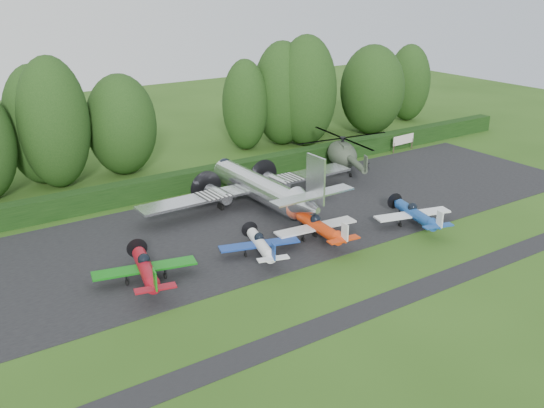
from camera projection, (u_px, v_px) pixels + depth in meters
ground at (321, 270)px, 43.92m from camera, size 160.00×160.00×0.00m
apron at (248, 226)px, 51.68m from camera, size 70.00×18.00×0.01m
taxiway_verge at (378, 306)px, 39.26m from camera, size 70.00×2.00×0.00m
hedgerow at (190, 190)px, 60.23m from camera, size 90.00×1.60×2.00m
transport_plane at (260, 187)px, 55.01m from camera, size 22.25×17.07×7.13m
light_plane_red at (146, 269)px, 41.65m from camera, size 7.19×7.56×2.76m
light_plane_white at (261, 245)px, 45.73m from camera, size 6.22×6.54×2.39m
light_plane_orange at (319, 227)px, 48.55m from camera, size 7.13×7.50×2.74m
light_plane_blue at (416, 214)px, 51.20m from camera, size 6.87×7.22×2.64m
helicopter at (343, 152)px, 65.91m from camera, size 11.22×13.14×3.61m
sign_board at (403, 140)px, 72.91m from camera, size 3.53×0.13×1.98m
tree_0 at (121, 125)px, 63.37m from camera, size 7.35×7.35×10.66m
tree_1 at (245, 105)px, 72.26m from camera, size 5.51×5.51×10.90m
tree_5 at (311, 96)px, 80.90m from camera, size 6.49×6.49×9.65m
tree_6 at (282, 94)px, 74.19m from camera, size 7.22×7.22×12.74m
tree_7 at (409, 83)px, 86.97m from camera, size 6.07×6.07×10.90m
tree_9 at (54, 123)px, 58.93m from camera, size 6.92×6.92×13.06m
tree_10 at (372, 90)px, 79.58m from camera, size 8.42×8.42×11.70m
tree_11 at (37, 125)px, 60.17m from camera, size 6.54×6.54×12.10m
tree_12 at (306, 91)px, 73.63m from camera, size 7.47×7.47×13.51m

